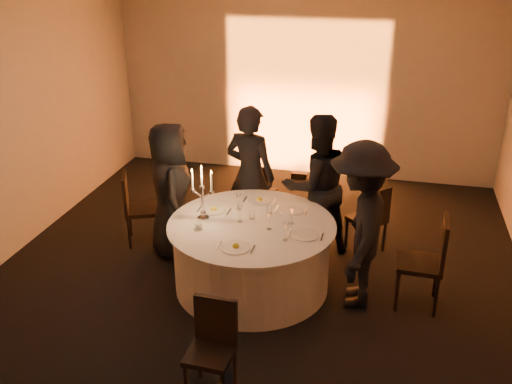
% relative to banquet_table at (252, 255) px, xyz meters
% --- Properties ---
extents(floor, '(7.00, 7.00, 0.00)m').
position_rel_banquet_table_xyz_m(floor, '(0.00, 0.00, -0.38)').
color(floor, black).
rests_on(floor, ground).
extents(ceiling, '(7.00, 7.00, 0.00)m').
position_rel_banquet_table_xyz_m(ceiling, '(0.00, 0.00, 2.62)').
color(ceiling, silver).
rests_on(ceiling, wall_back).
extents(wall_back, '(7.00, 0.00, 7.00)m').
position_rel_banquet_table_xyz_m(wall_back, '(0.00, 3.50, 1.12)').
color(wall_back, beige).
rests_on(wall_back, floor).
extents(uplighter_fixture, '(0.25, 0.12, 0.10)m').
position_rel_banquet_table_xyz_m(uplighter_fixture, '(0.00, 3.20, -0.33)').
color(uplighter_fixture, black).
rests_on(uplighter_fixture, floor).
extents(banquet_table, '(1.80, 1.80, 0.77)m').
position_rel_banquet_table_xyz_m(banquet_table, '(0.00, 0.00, 0.00)').
color(banquet_table, black).
rests_on(banquet_table, floor).
extents(chair_left, '(0.53, 0.53, 0.93)m').
position_rel_banquet_table_xyz_m(chair_left, '(-1.65, 0.64, 0.14)').
color(chair_left, black).
rests_on(chair_left, floor).
extents(chair_back_left, '(0.44, 0.44, 0.86)m').
position_rel_banquet_table_xyz_m(chair_back_left, '(-0.29, 1.51, 0.10)').
color(chair_back_left, black).
rests_on(chair_back_left, floor).
extents(chair_back_right, '(0.54, 0.54, 0.86)m').
position_rel_banquet_table_xyz_m(chair_back_right, '(1.22, 1.06, 0.10)').
color(chair_back_right, black).
rests_on(chair_back_right, floor).
extents(chair_right, '(0.46, 0.46, 1.02)m').
position_rel_banquet_table_xyz_m(chair_right, '(1.85, 0.06, 0.19)').
color(chair_right, black).
rests_on(chair_right, floor).
extents(chair_front, '(0.39, 0.39, 0.85)m').
position_rel_banquet_table_xyz_m(chair_front, '(0.06, -1.62, 0.09)').
color(chair_front, black).
rests_on(chair_front, floor).
extents(guest_left, '(0.81, 0.95, 1.65)m').
position_rel_banquet_table_xyz_m(guest_left, '(-1.11, 0.51, 0.44)').
color(guest_left, black).
rests_on(guest_left, floor).
extents(guest_back_left, '(0.73, 0.57, 1.77)m').
position_rel_banquet_table_xyz_m(guest_back_left, '(-0.27, 1.03, 0.50)').
color(guest_back_left, black).
rests_on(guest_back_left, floor).
extents(guest_back_right, '(1.07, 1.01, 1.75)m').
position_rel_banquet_table_xyz_m(guest_back_right, '(0.56, 0.93, 0.49)').
color(guest_back_right, black).
rests_on(guest_back_right, floor).
extents(guest_right, '(0.68, 1.16, 1.78)m').
position_rel_banquet_table_xyz_m(guest_right, '(1.13, -0.02, 0.50)').
color(guest_right, black).
rests_on(guest_right, floor).
extents(plate_left, '(0.35, 0.26, 0.08)m').
position_rel_banquet_table_xyz_m(plate_left, '(-0.48, 0.21, 0.40)').
color(plate_left, white).
rests_on(plate_left, banquet_table).
extents(plate_back_left, '(0.36, 0.27, 0.08)m').
position_rel_banquet_table_xyz_m(plate_back_left, '(-0.05, 0.57, 0.40)').
color(plate_back_left, white).
rests_on(plate_back_left, banquet_table).
extents(plate_back_right, '(0.35, 0.28, 0.01)m').
position_rel_banquet_table_xyz_m(plate_back_right, '(0.36, 0.41, 0.39)').
color(plate_back_right, white).
rests_on(plate_back_right, banquet_table).
extents(plate_right, '(0.36, 0.28, 0.01)m').
position_rel_banquet_table_xyz_m(plate_right, '(0.60, -0.14, 0.39)').
color(plate_right, white).
rests_on(plate_right, banquet_table).
extents(plate_front, '(0.36, 0.30, 0.08)m').
position_rel_banquet_table_xyz_m(plate_front, '(-0.02, -0.55, 0.40)').
color(plate_front, white).
rests_on(plate_front, banquet_table).
extents(coffee_cup, '(0.11, 0.11, 0.07)m').
position_rel_banquet_table_xyz_m(coffee_cup, '(-0.51, -0.24, 0.42)').
color(coffee_cup, white).
rests_on(coffee_cup, banquet_table).
extents(candelabra, '(0.26, 0.13, 0.63)m').
position_rel_banquet_table_xyz_m(candelabra, '(-0.53, -0.01, 0.60)').
color(candelabra, silver).
rests_on(candelabra, banquet_table).
extents(wine_glass_a, '(0.07, 0.07, 0.19)m').
position_rel_banquet_table_xyz_m(wine_glass_a, '(-0.13, 0.01, 0.52)').
color(wine_glass_a, white).
rests_on(wine_glass_a, banquet_table).
extents(wine_glass_b, '(0.07, 0.07, 0.19)m').
position_rel_banquet_table_xyz_m(wine_glass_b, '(0.42, -0.28, 0.52)').
color(wine_glass_b, white).
rests_on(wine_glass_b, banquet_table).
extents(wine_glass_c, '(0.07, 0.07, 0.19)m').
position_rel_banquet_table_xyz_m(wine_glass_c, '(0.41, 0.10, 0.52)').
color(wine_glass_c, white).
rests_on(wine_glass_c, banquet_table).
extents(wine_glass_d, '(0.07, 0.07, 0.19)m').
position_rel_banquet_table_xyz_m(wine_glass_d, '(-0.22, 0.30, 0.52)').
color(wine_glass_d, white).
rests_on(wine_glass_d, banquet_table).
extents(wine_glass_e, '(0.07, 0.07, 0.19)m').
position_rel_banquet_table_xyz_m(wine_glass_e, '(0.21, -0.08, 0.52)').
color(wine_glass_e, white).
rests_on(wine_glass_e, banquet_table).
extents(tumbler_a, '(0.07, 0.07, 0.09)m').
position_rel_banquet_table_xyz_m(tumbler_a, '(0.13, 0.29, 0.43)').
color(tumbler_a, white).
rests_on(tumbler_a, banquet_table).
extents(tumbler_b, '(0.07, 0.07, 0.09)m').
position_rel_banquet_table_xyz_m(tumbler_b, '(-0.02, 0.11, 0.43)').
color(tumbler_b, white).
rests_on(tumbler_b, banquet_table).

